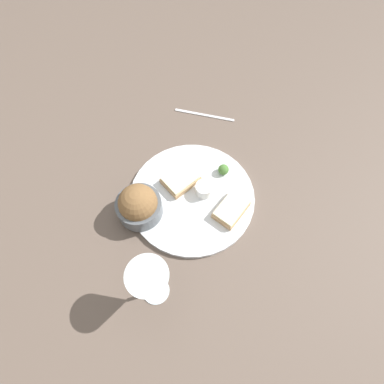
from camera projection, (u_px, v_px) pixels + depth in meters
The scene contains 9 objects.
ground_plane at pixel (192, 198), 0.81m from camera, with size 4.00×4.00×0.00m, color brown.
dinner_plate at pixel (192, 197), 0.80m from camera, with size 0.33×0.33×0.01m.
salad_bowl at pixel (139, 205), 0.74m from camera, with size 0.11×0.11×0.10m.
sauce_ramekin at pixel (204, 189), 0.79m from camera, with size 0.05×0.05×0.03m.
cheese_toast_near at pixel (181, 179), 0.81m from camera, with size 0.11×0.11×0.03m.
cheese_toast_far at pixel (231, 209), 0.76m from camera, with size 0.11×0.09×0.03m.
wine_glass at pixel (150, 281), 0.60m from camera, with size 0.08×0.08×0.17m.
garnish at pixel (223, 170), 0.82m from camera, with size 0.03×0.03×0.03m.
fork at pixel (205, 115), 0.94m from camera, with size 0.02×0.19×0.01m.
Camera 1 is at (0.35, 0.10, 0.73)m, focal length 28.00 mm.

